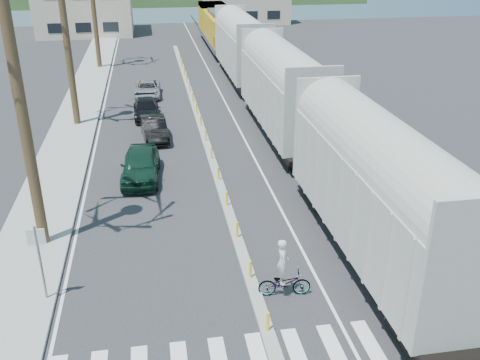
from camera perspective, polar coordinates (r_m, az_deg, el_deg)
The scene contains 13 objects.
ground at distance 18.78m, azimuth 2.27°, elevation -14.12°, with size 140.00×140.00×0.00m, color #28282B.
sidewalk at distance 41.38m, azimuth -16.78°, elevation 7.01°, with size 3.00×90.00×0.15m, color gray.
rails at distance 44.69m, azimuth 1.23°, elevation 9.22°, with size 1.56×100.00×0.06m.
median at distance 36.37m, azimuth -4.17°, elevation 5.69°, with size 0.45×60.00×0.85m.
crosswalk at distance 17.30m, azimuth 3.69°, elevation -18.16°, with size 14.00×2.20×0.01m, color silver.
lane_markings at distance 41.07m, azimuth -7.90°, elevation 7.59°, with size 9.42×90.00×0.01m.
freight_train at distance 39.64m, azimuth 2.53°, elevation 11.53°, with size 3.00×60.94×5.85m.
street_sign at distance 19.47m, azimuth -20.66°, elevation -7.32°, with size 0.60×0.08×3.00m.
car_lead at distance 28.66m, azimuth -10.56°, elevation 1.64°, with size 2.23×4.92×1.64m, color #103021.
car_second at distance 34.49m, azimuth -9.15°, elevation 5.46°, with size 1.85×4.34×1.39m, color black.
car_third at distance 38.96m, azimuth -9.97°, elevation 7.50°, with size 1.89×4.41×1.27m, color black.
car_rear at distance 44.35m, azimuth -9.84°, elevation 9.53°, with size 2.16×4.43×1.21m, color #AFB1B4.
cyclist at distance 19.29m, azimuth 4.71°, elevation -10.35°, with size 1.03×2.01×2.27m.
Camera 1 is at (-3.18, -14.36, 11.67)m, focal length 40.00 mm.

